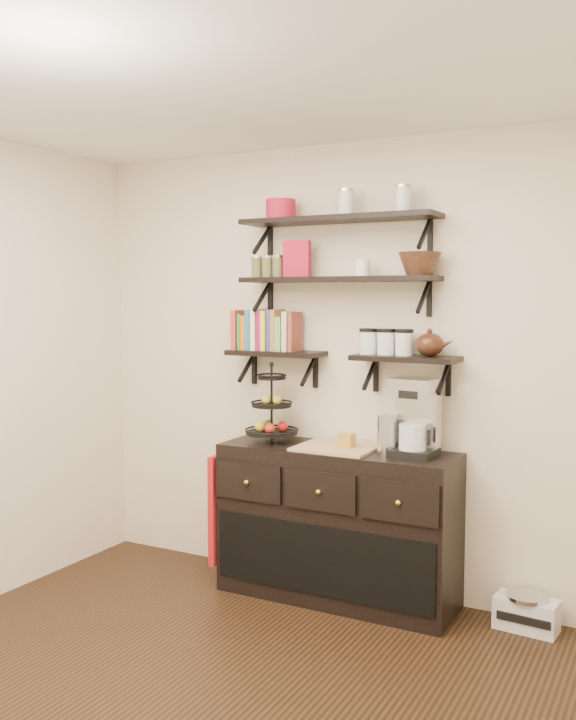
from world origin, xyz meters
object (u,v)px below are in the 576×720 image
(coffee_maker, at_px, (416,418))
(radio, at_px, (526,613))
(sideboard, at_px, (337,524))
(fruit_stand, at_px, (272,416))

(coffee_maker, bearing_deg, radio, 8.53)
(sideboard, distance_m, coffee_maker, 0.80)
(radio, bearing_deg, fruit_stand, -172.07)
(coffee_maker, distance_m, radio, 1.19)
(fruit_stand, distance_m, coffee_maker, 0.90)
(sideboard, height_order, radio, sideboard)
(sideboard, xyz_separation_m, coffee_maker, (0.46, 0.03, 0.66))
(coffee_maker, height_order, radio, coffee_maker)
(sideboard, xyz_separation_m, radio, (1.08, 0.08, -0.36))
(sideboard, distance_m, fruit_stand, 0.75)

